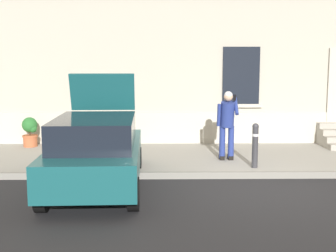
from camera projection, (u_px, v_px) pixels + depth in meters
ground_plane at (262, 190)px, 9.19m from camera, size 80.00×80.00×0.00m
sidewalk at (239, 158)px, 11.95m from camera, size 24.00×3.60×0.15m
curb_edge at (253, 175)px, 10.11m from camera, size 24.00×0.12×0.15m
building_facade at (228, 25)px, 13.91m from camera, size 24.00×1.52×7.50m
hatchback_car_teal at (96, 151)px, 9.13m from camera, size 1.89×4.11×2.34m
bollard_near_person at (255, 144)px, 10.43m from camera, size 0.15×0.15×1.04m
bollard_far_left at (88, 144)px, 10.37m from camera, size 0.15×0.15×1.04m
person_on_phone at (227, 121)px, 11.17m from camera, size 0.51×0.52×1.74m
planter_terracotta at (30, 131)px, 13.09m from camera, size 0.44×0.44×0.86m
planter_cream at (114, 130)px, 13.26m from camera, size 0.44×0.44×0.86m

